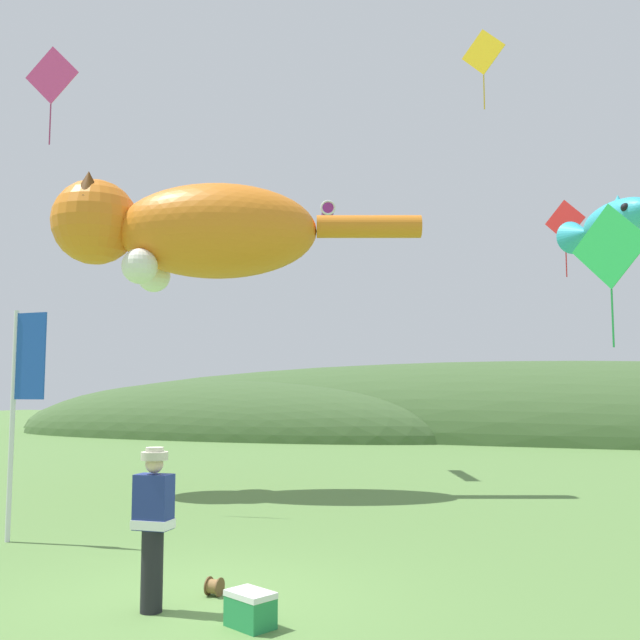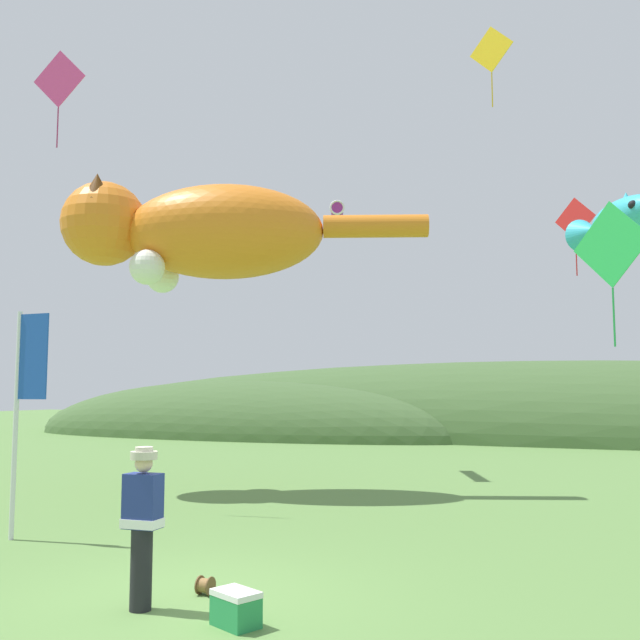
% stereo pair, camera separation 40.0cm
% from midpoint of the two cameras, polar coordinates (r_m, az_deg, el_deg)
% --- Properties ---
extents(ground_plane, '(120.00, 120.00, 0.00)m').
position_cam_midpoint_polar(ground_plane, '(8.87, -9.63, -21.30)').
color(ground_plane, '#5B8442').
extents(distant_hill_ridge, '(60.26, 12.36, 7.64)m').
position_cam_midpoint_polar(distant_hill_ridge, '(36.37, 12.16, -9.27)').
color(distant_hill_ridge, '#426033').
rests_on(distant_hill_ridge, ground).
extents(festival_attendant, '(0.44, 0.30, 1.77)m').
position_cam_midpoint_polar(festival_attendant, '(8.41, -12.66, -15.46)').
color(festival_attendant, black).
rests_on(festival_attendant, ground).
extents(kite_spool, '(0.16, 0.22, 0.22)m').
position_cam_midpoint_polar(kite_spool, '(9.05, -7.83, -20.30)').
color(kite_spool, olive).
rests_on(kite_spool, ground).
extents(picnic_cooler, '(0.58, 0.49, 0.36)m').
position_cam_midpoint_polar(picnic_cooler, '(7.90, -5.19, -22.00)').
color(picnic_cooler, '#268C4C').
rests_on(picnic_cooler, ground).
extents(festival_banner_pole, '(0.66, 0.08, 3.71)m').
position_cam_midpoint_polar(festival_banner_pole, '(12.60, -21.72, -5.16)').
color(festival_banner_pole, silver).
rests_on(festival_banner_pole, ground).
extents(kite_giant_cat, '(8.56, 4.19, 2.73)m').
position_cam_midpoint_polar(kite_giant_cat, '(17.82, -9.06, 6.91)').
color(kite_giant_cat, orange).
extents(kite_fish_windsock, '(2.23, 2.94, 0.91)m').
position_cam_midpoint_polar(kite_fish_windsock, '(16.65, 23.26, 7.32)').
color(kite_fish_windsock, '#33B2CC').
extents(kite_tube_streamer, '(1.33, 2.53, 0.44)m').
position_cam_midpoint_polar(kite_tube_streamer, '(21.85, 1.91, 8.18)').
color(kite_tube_streamer, '#8C268C').
extents(kite_diamond_gold, '(1.16, 0.40, 2.11)m').
position_cam_midpoint_polar(kite_diamond_gold, '(19.69, 14.14, 20.21)').
color(kite_diamond_gold, yellow).
extents(kite_diamond_green, '(1.14, 0.76, 2.25)m').
position_cam_midpoint_polar(kite_diamond_green, '(11.94, 23.16, 5.52)').
color(kite_diamond_green, green).
extents(kite_diamond_red, '(1.00, 0.46, 1.99)m').
position_cam_midpoint_polar(kite_diamond_red, '(19.21, 20.30, 7.54)').
color(kite_diamond_red, red).
extents(kite_diamond_pink, '(1.28, 0.20, 2.20)m').
position_cam_midpoint_polar(kite_diamond_pink, '(17.31, -19.48, 17.68)').
color(kite_diamond_pink, '#E53F8C').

